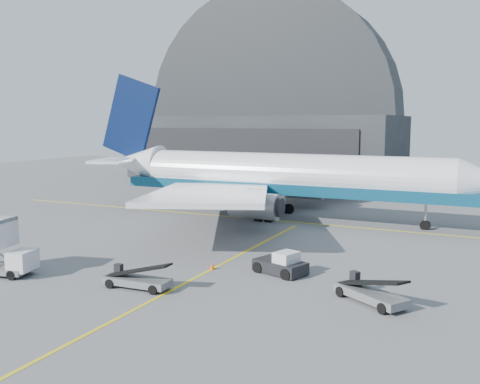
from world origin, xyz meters
The scene contains 8 objects.
ground centered at (0.00, 0.00, 0.00)m, with size 200.00×200.00×0.00m, color #565659.
taxi_lines centered at (0.00, 12.67, 0.01)m, with size 80.00×42.12×0.02m.
hangar centered at (-22.00, 64.95, 9.54)m, with size 50.00×28.30×28.00m.
airliner centered at (-3.96, 21.87, 4.79)m, with size 48.81×47.33×17.13m.
pushback_tug centered at (5.12, 0.70, 0.65)m, with size 4.21×3.19×1.74m.
belt_loader_a centered at (-2.37, -6.58, 0.58)m, with size 4.94×1.91×1.87m.
belt_loader_b centered at (12.24, -2.81, 0.62)m, with size 5.03×4.11×2.00m.
traffic_cone centered at (0.02, -0.47, 0.27)m, with size 0.39×0.39×0.56m.
Camera 1 is at (18.64, -34.68, 11.03)m, focal length 40.00 mm.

